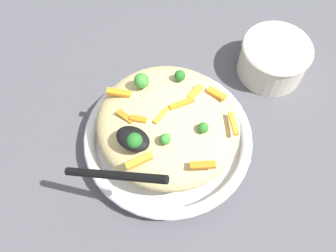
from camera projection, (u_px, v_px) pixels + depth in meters
ground_plane at (168, 145)px, 0.69m from camera, size 2.40×2.40×0.00m
serving_bowl at (168, 139)px, 0.66m from camera, size 0.31×0.31×0.05m
pasta_mound at (168, 124)px, 0.61m from camera, size 0.25×0.24×0.09m
carrot_piece_0 at (217, 93)px, 0.60m from camera, size 0.04×0.01×0.01m
carrot_piece_1 at (233, 124)px, 0.57m from camera, size 0.03×0.04×0.01m
carrot_piece_2 at (118, 92)px, 0.60m from camera, size 0.04×0.02×0.01m
carrot_piece_3 at (182, 103)px, 0.58m from camera, size 0.03×0.04×0.01m
carrot_piece_4 at (138, 119)px, 0.57m from camera, size 0.03×0.02×0.01m
carrot_piece_5 at (195, 92)px, 0.60m from camera, size 0.02×0.03×0.01m
carrot_piece_6 at (125, 116)px, 0.58m from camera, size 0.03×0.01×0.01m
carrot_piece_7 at (203, 165)px, 0.54m from camera, size 0.04×0.03×0.01m
carrot_piece_8 at (161, 115)px, 0.57m from camera, size 0.01×0.04×0.01m
carrot_piece_9 at (139, 161)px, 0.54m from camera, size 0.03×0.04×0.01m
broccoli_floret_0 at (165, 139)px, 0.55m from camera, size 0.02×0.02×0.02m
broccoli_floret_1 at (204, 126)px, 0.56m from camera, size 0.02×0.02×0.02m
broccoli_floret_2 at (142, 81)px, 0.59m from camera, size 0.03×0.03×0.03m
broccoli_floret_3 at (134, 141)px, 0.54m from camera, size 0.03×0.03×0.03m
broccoli_floret_4 at (180, 76)px, 0.61m from camera, size 0.02×0.02×0.02m
serving_spoon at (126, 151)px, 0.52m from camera, size 0.15×0.12×0.09m
companion_bowl at (274, 58)px, 0.73m from camera, size 0.14×0.14×0.08m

